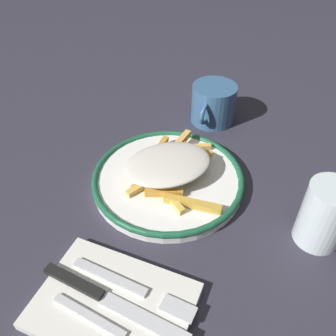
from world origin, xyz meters
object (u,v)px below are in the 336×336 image
at_px(coffee_mug, 213,104).
at_px(knife, 100,295).
at_px(spoon, 124,336).
at_px(plate, 168,179).
at_px(fork, 132,287).
at_px(fries_heap, 169,167).
at_px(napkin, 113,306).
at_px(water_glass, 325,215).

bearing_deg(coffee_mug, knife, 2.26).
bearing_deg(knife, spoon, 60.81).
relative_size(plate, fork, 1.49).
relative_size(fries_heap, coffee_mug, 1.74).
xyz_separation_m(knife, coffee_mug, (-0.45, -0.02, 0.02)).
bearing_deg(plate, coffee_mug, 179.92).
relative_size(knife, coffee_mug, 1.78).
relative_size(napkin, knife, 0.92).
bearing_deg(fork, plate, -166.66).
relative_size(napkin, fork, 1.10).
relative_size(plate, coffee_mug, 2.22).
bearing_deg(plate, knife, 4.43).
distance_m(napkin, knife, 0.02).
bearing_deg(water_glass, plate, -92.12).
height_order(fork, spoon, spoon).
relative_size(plate, knife, 1.25).
bearing_deg(water_glass, fries_heap, -92.13).
height_order(fries_heap, fork, fries_heap).
bearing_deg(coffee_mug, spoon, 8.42).
bearing_deg(fries_heap, plate, -89.92).
bearing_deg(spoon, water_glass, 145.17).
xyz_separation_m(napkin, water_glass, (-0.23, 0.21, 0.04)).
distance_m(plate, water_glass, 0.25).
bearing_deg(water_glass, napkin, -43.24).
height_order(fork, coffee_mug, coffee_mug).
height_order(fork, knife, knife).
bearing_deg(fork, spoon, 21.49).
bearing_deg(spoon, knife, -119.19).
distance_m(napkin, fork, 0.03).
distance_m(fork, knife, 0.04).
relative_size(fries_heap, knife, 0.98).
bearing_deg(napkin, fries_heap, -171.35).
distance_m(fries_heap, knife, 0.24).
relative_size(knife, water_glass, 2.04).
distance_m(fries_heap, coffee_mug, 0.22).
xyz_separation_m(water_glass, coffee_mug, (-0.23, -0.25, -0.01)).
height_order(plate, fries_heap, fries_heap).
xyz_separation_m(napkin, fork, (-0.03, 0.01, 0.01)).
bearing_deg(water_glass, knife, -45.73).
distance_m(knife, coffee_mug, 0.46).
xyz_separation_m(spoon, coffee_mug, (-0.48, -0.07, 0.02)).
relative_size(plate, fries_heap, 1.27).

